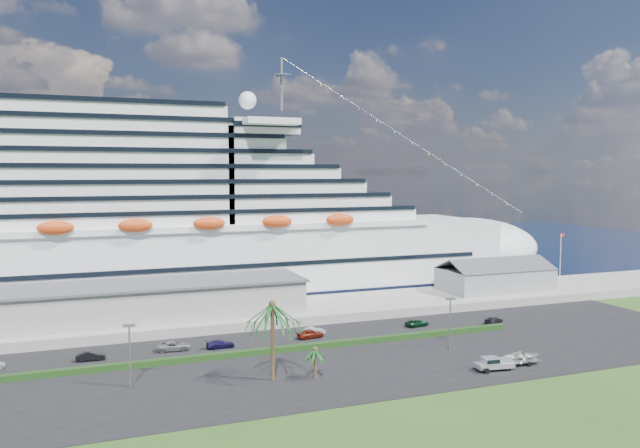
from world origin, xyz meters
name	(u,v)px	position (x,y,z in m)	size (l,w,h in m)	color
ground	(353,382)	(0.00, 0.00, 0.00)	(420.00, 420.00, 0.00)	#274918
asphalt_lot	(324,358)	(0.00, 11.00, 0.06)	(140.00, 38.00, 0.12)	black
wharf	(270,312)	(0.00, 40.00, 0.90)	(240.00, 20.00, 1.80)	gray
water	(194,258)	(0.00, 130.00, 0.01)	(420.00, 160.00, 0.02)	black
cruise_ship	(142,224)	(-21.53, 64.00, 16.69)	(191.00, 38.00, 54.00)	silver
terminal_building	(135,301)	(-25.00, 40.00, 5.01)	(61.00, 15.00, 6.30)	gray
port_shed	(495,278)	(52.00, 40.00, 4.40)	(24.00, 12.31, 7.37)	gray
flagpole	(561,257)	(70.04, 40.00, 8.27)	(1.08, 0.16, 12.00)	silver
hedge	(263,351)	(-8.00, 16.00, 0.57)	(88.00, 1.10, 0.90)	black
lamp_post_left	(130,347)	(-28.00, 8.00, 5.34)	(1.60, 0.35, 8.27)	gray
lamp_post_right	(450,317)	(20.00, 8.00, 5.34)	(1.60, 0.35, 8.27)	gray
palm_tall	(272,313)	(-10.00, 4.00, 9.20)	(8.82, 8.82, 11.13)	#47301E
palm_short	(315,353)	(-4.50, 2.50, 3.67)	(3.53, 3.53, 4.56)	#47301E
parked_car_1	(91,356)	(-32.72, 21.92, 0.80)	(1.44, 4.14, 1.36)	black
parked_car_2	(174,346)	(-20.53, 22.92, 0.83)	(2.36, 5.12, 1.42)	gray
parked_car_3	(220,344)	(-13.46, 21.73, 0.77)	(1.83, 4.50, 1.31)	#16113B
parked_car_4	(310,334)	(1.86, 22.16, 0.90)	(1.83, 4.55, 1.55)	#611A0D
parked_car_5	(313,331)	(2.99, 23.72, 0.82)	(1.48, 4.24, 1.40)	#B1B4B9
parked_car_6	(417,323)	(22.71, 23.01, 0.74)	(2.05, 4.44, 1.23)	#0C311A
parked_car_7	(494,320)	(36.96, 19.88, 0.76)	(1.78, 4.38, 1.27)	black
pickup_truck	(494,363)	(20.21, -2.95, 1.18)	(5.66, 2.65, 1.92)	black
boat_trailer	(523,357)	(25.69, -2.36, 1.32)	(6.32, 4.12, 1.81)	gray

